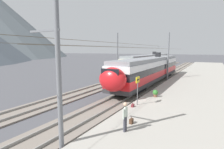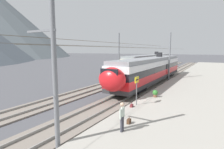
{
  "view_description": "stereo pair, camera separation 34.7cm",
  "coord_description": "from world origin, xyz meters",
  "px_view_note": "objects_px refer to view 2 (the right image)",
  "views": [
    {
      "loc": [
        -15.28,
        -6.8,
        4.94
      ],
      "look_at": [
        1.24,
        2.53,
        2.34
      ],
      "focal_mm": 28.67,
      "sensor_mm": 36.0,
      "label": 1
    },
    {
      "loc": [
        -15.11,
        -7.1,
        4.94
      ],
      "look_at": [
        1.24,
        2.53,
        2.34
      ],
      "focal_mm": 28.67,
      "sensor_mm": 36.0,
      "label": 2
    }
  ],
  "objects_px": {
    "platform_sign": "(137,84)",
    "potted_plant_platform_edge": "(155,93)",
    "catenary_mast_mid": "(169,56)",
    "train_far_track": "(150,62)",
    "catenary_mast_far_side": "(120,54)",
    "train_near_platform": "(151,69)",
    "handbag_beside_passenger": "(129,121)",
    "passenger_walking": "(122,115)",
    "handbag_near_sign": "(132,106)",
    "catenary_mast_west": "(53,64)"
  },
  "relations": [
    {
      "from": "catenary_mast_mid",
      "to": "platform_sign",
      "type": "distance_m",
      "value": 15.52
    },
    {
      "from": "catenary_mast_mid",
      "to": "passenger_walking",
      "type": "bearing_deg",
      "value": -173.63
    },
    {
      "from": "train_near_platform",
      "to": "passenger_walking",
      "type": "xyz_separation_m",
      "value": [
        -16.57,
        -3.81,
        -0.9
      ]
    },
    {
      "from": "train_far_track",
      "to": "passenger_walking",
      "type": "height_order",
      "value": "train_far_track"
    },
    {
      "from": "passenger_walking",
      "to": "catenary_mast_mid",
      "type": "bearing_deg",
      "value": 6.37
    },
    {
      "from": "platform_sign",
      "to": "passenger_walking",
      "type": "relative_size",
      "value": 1.41
    },
    {
      "from": "catenary_mast_mid",
      "to": "potted_plant_platform_edge",
      "type": "height_order",
      "value": "catenary_mast_mid"
    },
    {
      "from": "potted_plant_platform_edge",
      "to": "train_far_track",
      "type": "bearing_deg",
      "value": 19.6
    },
    {
      "from": "train_near_platform",
      "to": "catenary_mast_far_side",
      "type": "height_order",
      "value": "catenary_mast_far_side"
    },
    {
      "from": "train_far_track",
      "to": "handbag_near_sign",
      "type": "height_order",
      "value": "train_far_track"
    },
    {
      "from": "catenary_mast_mid",
      "to": "platform_sign",
      "type": "xyz_separation_m",
      "value": [
        -15.38,
        -1.05,
        -1.84
      ]
    },
    {
      "from": "catenary_mast_west",
      "to": "platform_sign",
      "type": "height_order",
      "value": "catenary_mast_west"
    },
    {
      "from": "train_far_track",
      "to": "catenary_mast_west",
      "type": "relative_size",
      "value": 0.57
    },
    {
      "from": "catenary_mast_mid",
      "to": "handbag_near_sign",
      "type": "height_order",
      "value": "catenary_mast_mid"
    },
    {
      "from": "train_far_track",
      "to": "potted_plant_platform_edge",
      "type": "height_order",
      "value": "train_far_track"
    },
    {
      "from": "handbag_near_sign",
      "to": "train_far_track",
      "type": "bearing_deg",
      "value": 15.53
    },
    {
      "from": "platform_sign",
      "to": "potted_plant_platform_edge",
      "type": "height_order",
      "value": "platform_sign"
    },
    {
      "from": "catenary_mast_far_side",
      "to": "potted_plant_platform_edge",
      "type": "relative_size",
      "value": 68.43
    },
    {
      "from": "catenary_mast_west",
      "to": "handbag_beside_passenger",
      "type": "distance_m",
      "value": 5.83
    },
    {
      "from": "train_far_track",
      "to": "handbag_near_sign",
      "type": "bearing_deg",
      "value": -164.47
    },
    {
      "from": "catenary_mast_mid",
      "to": "potted_plant_platform_edge",
      "type": "relative_size",
      "value": 68.43
    },
    {
      "from": "catenary_mast_west",
      "to": "handbag_near_sign",
      "type": "height_order",
      "value": "catenary_mast_west"
    },
    {
      "from": "train_near_platform",
      "to": "handbag_beside_passenger",
      "type": "bearing_deg",
      "value": -166.56
    },
    {
      "from": "train_near_platform",
      "to": "catenary_mast_west",
      "type": "distance_m",
      "value": 19.49
    },
    {
      "from": "train_near_platform",
      "to": "catenary_mast_mid",
      "type": "height_order",
      "value": "catenary_mast_mid"
    },
    {
      "from": "handbag_beside_passenger",
      "to": "passenger_walking",
      "type": "bearing_deg",
      "value": -173.84
    },
    {
      "from": "passenger_walking",
      "to": "platform_sign",
      "type": "bearing_deg",
      "value": 13.8
    },
    {
      "from": "catenary_mast_far_side",
      "to": "handbag_near_sign",
      "type": "distance_m",
      "value": 19.28
    },
    {
      "from": "potted_plant_platform_edge",
      "to": "catenary_mast_far_side",
      "type": "bearing_deg",
      "value": 40.48
    },
    {
      "from": "handbag_near_sign",
      "to": "handbag_beside_passenger",
      "type": "bearing_deg",
      "value": -158.62
    },
    {
      "from": "train_far_track",
      "to": "catenary_mast_west",
      "type": "bearing_deg",
      "value": -169.04
    },
    {
      "from": "platform_sign",
      "to": "potted_plant_platform_edge",
      "type": "bearing_deg",
      "value": -10.18
    },
    {
      "from": "catenary_mast_far_side",
      "to": "handbag_beside_passenger",
      "type": "height_order",
      "value": "catenary_mast_far_side"
    },
    {
      "from": "handbag_beside_passenger",
      "to": "train_far_track",
      "type": "bearing_deg",
      "value": 16.15
    },
    {
      "from": "catenary_mast_mid",
      "to": "passenger_walking",
      "type": "height_order",
      "value": "catenary_mast_mid"
    },
    {
      "from": "handbag_near_sign",
      "to": "train_near_platform",
      "type": "bearing_deg",
      "value": 11.35
    },
    {
      "from": "train_far_track",
      "to": "passenger_walking",
      "type": "relative_size",
      "value": 16.27
    },
    {
      "from": "catenary_mast_far_side",
      "to": "potted_plant_platform_edge",
      "type": "xyz_separation_m",
      "value": [
        -12.25,
        -10.45,
        -3.39
      ]
    },
    {
      "from": "catenary_mast_far_side",
      "to": "train_far_track",
      "type": "bearing_deg",
      "value": -11.4
    },
    {
      "from": "train_far_track",
      "to": "passenger_walking",
      "type": "xyz_separation_m",
      "value": [
        -31.42,
        -8.88,
        -0.9
      ]
    },
    {
      "from": "catenary_mast_far_side",
      "to": "handbag_near_sign",
      "type": "bearing_deg",
      "value": -149.01
    },
    {
      "from": "potted_plant_platform_edge",
      "to": "catenary_mast_mid",
      "type": "bearing_deg",
      "value": 7.72
    },
    {
      "from": "potted_plant_platform_edge",
      "to": "train_near_platform",
      "type": "bearing_deg",
      "value": 20.88
    },
    {
      "from": "train_far_track",
      "to": "catenary_mast_far_side",
      "type": "bearing_deg",
      "value": 168.6
    },
    {
      "from": "handbag_beside_passenger",
      "to": "potted_plant_platform_edge",
      "type": "bearing_deg",
      "value": 4.08
    },
    {
      "from": "catenary_mast_west",
      "to": "handbag_near_sign",
      "type": "relative_size",
      "value": 135.7
    },
    {
      "from": "train_near_platform",
      "to": "catenary_mast_mid",
      "type": "distance_m",
      "value": 4.44
    },
    {
      "from": "passenger_walking",
      "to": "train_far_track",
      "type": "bearing_deg",
      "value": 15.78
    },
    {
      "from": "passenger_walking",
      "to": "potted_plant_platform_edge",
      "type": "distance_m",
      "value": 8.3
    },
    {
      "from": "train_far_track",
      "to": "handbag_beside_passenger",
      "type": "bearing_deg",
      "value": -163.85
    }
  ]
}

